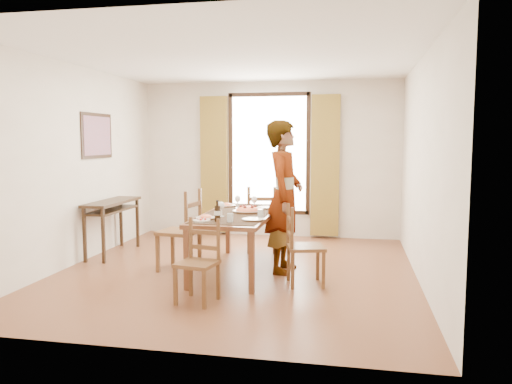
% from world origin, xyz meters
% --- Properties ---
extents(ground, '(5.00, 5.00, 0.00)m').
position_xyz_m(ground, '(0.00, 0.00, 0.00)').
color(ground, '#5B2E1C').
rests_on(ground, ground).
extents(room_shell, '(4.60, 5.10, 2.74)m').
position_xyz_m(room_shell, '(-0.00, 0.13, 1.54)').
color(room_shell, silver).
rests_on(room_shell, ground).
extents(console_table, '(0.38, 1.20, 0.80)m').
position_xyz_m(console_table, '(-2.03, 0.60, 0.68)').
color(console_table, black).
rests_on(console_table, ground).
extents(dining_table, '(0.87, 1.99, 0.76)m').
position_xyz_m(dining_table, '(0.01, 0.05, 0.69)').
color(dining_table, brown).
rests_on(dining_table, ground).
extents(chair_west, '(0.53, 0.53, 1.06)m').
position_xyz_m(chair_west, '(-0.72, -0.07, 0.49)').
color(chair_west, brown).
rests_on(chair_west, ground).
extents(chair_north, '(0.51, 0.51, 1.01)m').
position_xyz_m(chair_north, '(0.11, 1.17, 0.47)').
color(chair_north, brown).
rests_on(chair_north, ground).
extents(chair_south, '(0.44, 0.44, 0.87)m').
position_xyz_m(chair_south, '(-0.12, -1.25, 0.40)').
color(chair_south, brown).
rests_on(chair_south, ground).
extents(chair_east, '(0.51, 0.51, 0.94)m').
position_xyz_m(chair_east, '(0.89, -0.43, 0.44)').
color(chair_east, brown).
rests_on(chair_east, ground).
extents(man, '(0.75, 0.53, 1.94)m').
position_xyz_m(man, '(0.59, 0.13, 0.97)').
color(man, gray).
rests_on(man, ground).
extents(plate_sw, '(0.27, 0.27, 0.05)m').
position_xyz_m(plate_sw, '(-0.26, -0.50, 0.78)').
color(plate_sw, silver).
rests_on(plate_sw, dining_table).
extents(plate_se, '(0.27, 0.27, 0.05)m').
position_xyz_m(plate_se, '(0.32, -0.49, 0.78)').
color(plate_se, silver).
rests_on(plate_se, dining_table).
extents(plate_nw, '(0.27, 0.27, 0.05)m').
position_xyz_m(plate_nw, '(-0.30, 0.62, 0.78)').
color(plate_nw, silver).
rests_on(plate_nw, dining_table).
extents(plate_ne, '(0.27, 0.27, 0.05)m').
position_xyz_m(plate_ne, '(0.31, 0.56, 0.78)').
color(plate_ne, silver).
rests_on(plate_ne, dining_table).
extents(pasta_platter, '(0.40, 0.40, 0.10)m').
position_xyz_m(pasta_platter, '(0.12, 0.13, 0.81)').
color(pasta_platter, red).
rests_on(pasta_platter, dining_table).
extents(caprese_plate, '(0.20, 0.20, 0.04)m').
position_xyz_m(caprese_plate, '(-0.26, -0.67, 0.78)').
color(caprese_plate, silver).
rests_on(caprese_plate, dining_table).
extents(wine_glass_a, '(0.08, 0.08, 0.18)m').
position_xyz_m(wine_glass_a, '(-0.12, -0.29, 0.85)').
color(wine_glass_a, white).
rests_on(wine_glass_a, dining_table).
extents(wine_glass_b, '(0.08, 0.08, 0.18)m').
position_xyz_m(wine_glass_b, '(0.15, 0.39, 0.85)').
color(wine_glass_b, white).
rests_on(wine_glass_b, dining_table).
extents(wine_glass_c, '(0.08, 0.08, 0.18)m').
position_xyz_m(wine_glass_c, '(-0.09, 0.44, 0.85)').
color(wine_glass_c, white).
rests_on(wine_glass_c, dining_table).
extents(tumbler_a, '(0.07, 0.07, 0.10)m').
position_xyz_m(tumbler_a, '(0.36, -0.25, 0.81)').
color(tumbler_a, silver).
rests_on(tumbler_a, dining_table).
extents(tumbler_b, '(0.07, 0.07, 0.10)m').
position_xyz_m(tumbler_b, '(-0.32, 0.32, 0.81)').
color(tumbler_b, silver).
rests_on(tumbler_b, dining_table).
extents(tumbler_c, '(0.07, 0.07, 0.10)m').
position_xyz_m(tumbler_c, '(0.08, -0.67, 0.81)').
color(tumbler_c, silver).
rests_on(tumbler_c, dining_table).
extents(wine_bottle, '(0.07, 0.07, 0.25)m').
position_xyz_m(wine_bottle, '(-0.07, -0.66, 0.88)').
color(wine_bottle, black).
rests_on(wine_bottle, dining_table).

